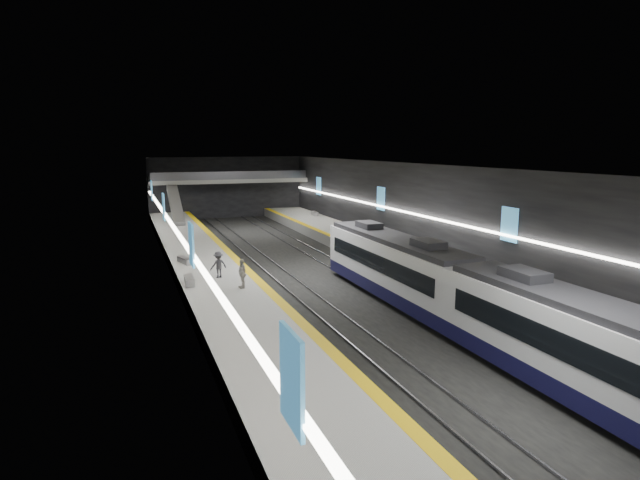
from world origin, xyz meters
name	(u,v)px	position (x,y,z in m)	size (l,w,h in m)	color
ground	(319,278)	(0.00, 0.00, 0.00)	(70.00, 70.00, 0.00)	black
ceiling	(319,167)	(0.00, 0.00, 8.00)	(20.00, 70.00, 0.04)	beige
wall_left	(175,231)	(-10.00, 0.00, 4.00)	(0.04, 70.00, 8.00)	black
wall_right	(440,217)	(10.00, 0.00, 4.00)	(0.04, 70.00, 8.00)	black
wall_back	(227,187)	(0.00, 35.00, 4.00)	(20.00, 0.04, 8.00)	black
platform_left	(215,280)	(-7.50, 0.00, 0.50)	(5.00, 70.00, 1.00)	slate
tile_surface_left	(215,273)	(-7.50, 0.00, 1.01)	(5.00, 70.00, 0.02)	#999894
tactile_strip_left	(247,270)	(-5.30, 0.00, 1.02)	(0.60, 70.00, 0.02)	yellow
platform_right	(410,263)	(7.50, 0.00, 0.50)	(5.00, 70.00, 1.00)	slate
tile_surface_right	(411,257)	(7.50, 0.00, 1.01)	(5.00, 70.00, 0.02)	#999894
tactile_strip_right	(385,259)	(5.30, 0.00, 1.02)	(0.60, 70.00, 0.02)	yellow
rails	(319,277)	(0.00, 0.00, 0.06)	(6.52, 70.00, 0.12)	gray
train	(468,296)	(2.50, -14.17, 2.20)	(2.69, 30.04, 3.60)	black
ad_posters	(315,215)	(0.00, 1.00, 4.50)	(19.94, 53.50, 2.20)	#4293C8
cove_light_left	(178,234)	(-9.80, 0.00, 3.80)	(0.25, 68.60, 0.12)	white
cove_light_right	(438,219)	(9.80, 0.00, 3.80)	(0.25, 68.60, 0.12)	white
mezzanine_bridge	(230,181)	(0.00, 32.93, 5.04)	(20.00, 3.00, 1.50)	gray
escalator	(176,205)	(-7.50, 26.00, 2.90)	(1.20, 8.00, 0.60)	#99999E
bench_left_near	(189,280)	(-9.50, -2.43, 1.23)	(0.53, 1.90, 0.47)	#99999E
bench_left_far	(185,261)	(-9.07, 3.67, 1.22)	(0.50, 1.79, 0.44)	#99999E
bench_right_near	(603,314)	(8.83, -16.47, 1.25)	(0.57, 2.04, 0.50)	#99999E
bench_right_far	(315,213)	(8.98, 25.89, 1.23)	(0.52, 1.89, 0.46)	#99999E
passenger_right_a	(585,316)	(6.33, -17.65, 1.81)	(0.59, 0.39, 1.63)	#BC5D46
passenger_right_b	(593,320)	(6.13, -18.31, 1.85)	(0.83, 0.64, 1.70)	#456997
passenger_left_a	(242,274)	(-6.62, -4.49, 1.89)	(1.04, 0.43, 1.77)	beige
passenger_left_b	(218,265)	(-7.51, -1.47, 1.85)	(1.10, 0.63, 1.71)	#3D3C43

